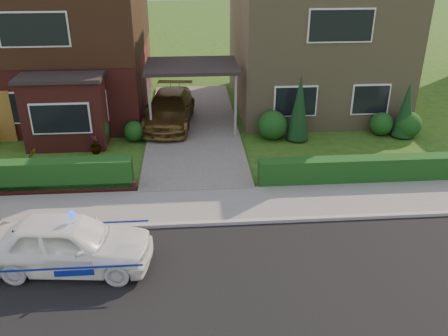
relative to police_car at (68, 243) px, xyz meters
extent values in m
plane|color=#244913|center=(3.21, -1.41, -0.70)|extent=(120.00, 120.00, 0.00)
cube|color=black|center=(3.21, -1.41, -0.70)|extent=(60.00, 6.00, 0.02)
cube|color=#9E9993|center=(3.21, 1.64, -0.64)|extent=(60.00, 0.16, 0.12)
cube|color=slate|center=(3.21, 2.69, -0.65)|extent=(60.00, 2.00, 0.10)
cube|color=#666059|center=(3.21, 9.59, -0.64)|extent=(3.80, 12.00, 0.12)
cube|color=maroon|center=(-2.59, 12.59, 2.20)|extent=(7.20, 8.00, 5.80)
cube|color=white|center=(-4.17, 8.57, 0.70)|extent=(1.80, 0.08, 1.30)
cube|color=white|center=(-1.00, 8.57, 0.70)|extent=(1.60, 0.08, 1.30)
cube|color=white|center=(-2.59, 8.57, 3.70)|extent=(2.60, 0.08, 1.30)
cube|color=black|center=(-2.59, 12.59, 3.65)|extent=(7.26, 8.06, 2.90)
cube|color=maroon|center=(-1.72, 7.89, 0.65)|extent=(3.00, 1.40, 2.70)
cube|color=black|center=(-1.72, 7.89, 2.07)|extent=(3.20, 1.60, 0.14)
cube|color=#8F7C57|center=(9.01, 12.59, 2.20)|extent=(7.20, 8.00, 5.80)
cube|color=white|center=(7.43, 8.57, 0.70)|extent=(1.80, 0.08, 1.30)
cube|color=white|center=(10.60, 8.57, 0.70)|extent=(1.60, 0.08, 1.30)
cube|color=white|center=(9.01, 8.57, 3.70)|extent=(2.60, 0.08, 1.30)
cube|color=black|center=(3.21, 9.59, 2.00)|extent=(3.80, 3.00, 0.14)
cylinder|color=gray|center=(1.51, 8.19, 0.65)|extent=(0.10, 0.10, 2.70)
cylinder|color=gray|center=(4.91, 8.19, 0.65)|extent=(0.10, 0.10, 2.70)
cube|color=maroon|center=(-2.59, 3.89, -0.52)|extent=(7.70, 0.25, 0.36)
cube|color=#113612|center=(-2.59, 4.04, -0.70)|extent=(7.50, 0.55, 0.90)
cube|color=#113612|center=(9.01, 3.94, -0.70)|extent=(7.50, 0.55, 0.80)
sphere|color=#113612|center=(-0.79, 7.89, -0.04)|extent=(1.32, 1.32, 1.32)
sphere|color=#113612|center=(0.81, 8.19, -0.28)|extent=(0.84, 0.84, 0.84)
sphere|color=#113612|center=(6.41, 7.99, -0.10)|extent=(1.20, 1.20, 1.20)
sphere|color=#113612|center=(11.01, 8.09, -0.22)|extent=(0.96, 0.96, 0.96)
sphere|color=#113612|center=(12.01, 7.79, -0.16)|extent=(1.08, 1.08, 1.08)
cone|color=black|center=(7.41, 7.79, 0.60)|extent=(0.90, 0.90, 2.60)
cone|color=black|center=(11.81, 7.79, 0.40)|extent=(0.90, 0.90, 2.20)
imported|color=white|center=(0.00, 0.00, 0.00)|extent=(2.04, 4.23, 1.39)
sphere|color=#193FF2|center=(0.21, 0.00, 0.78)|extent=(0.17, 0.17, 0.17)
cube|color=navy|center=(0.00, -0.83, -0.06)|extent=(3.76, 0.01, 0.05)
cube|color=navy|center=(0.00, 0.83, -0.06)|extent=(3.76, 0.01, 0.05)
ellipsoid|color=black|center=(-1.14, -0.10, 0.28)|extent=(0.22, 0.17, 0.21)
sphere|color=white|center=(-1.13, -0.16, 0.27)|extent=(0.11, 0.11, 0.11)
sphere|color=black|center=(-1.12, -0.12, 0.42)|extent=(0.13, 0.13, 0.13)
cone|color=black|center=(-1.17, -0.11, 0.48)|extent=(0.04, 0.04, 0.05)
cone|color=black|center=(-1.08, -0.11, 0.48)|extent=(0.04, 0.04, 0.05)
imported|color=brown|center=(2.21, 9.78, 0.10)|extent=(2.38, 4.87, 1.36)
imported|color=gray|center=(0.05, 4.59, -0.27)|extent=(0.50, 0.39, 0.85)
imported|color=gray|center=(-2.60, 5.94, -0.33)|extent=(0.52, 0.50, 0.73)
imported|color=gray|center=(-0.56, 7.06, -0.34)|extent=(0.43, 0.43, 0.71)
camera|label=1|loc=(3.06, -9.89, 6.68)|focal=38.00mm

